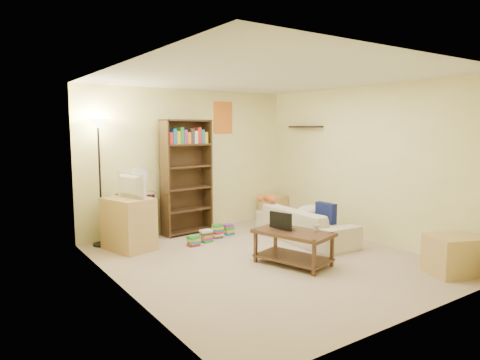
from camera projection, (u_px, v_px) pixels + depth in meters
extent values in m
plane|color=#BBA68C|center=(266.00, 260.00, 5.95)|extent=(4.50, 4.50, 0.00)
cube|color=#FFF7AB|center=(189.00, 160.00, 7.64)|extent=(4.00, 0.04, 2.50)
cube|color=#FFF7AB|center=(416.00, 190.00, 3.95)|extent=(4.00, 0.04, 2.50)
cube|color=#FFF7AB|center=(122.00, 181.00, 4.67)|extent=(0.04, 4.50, 2.50)
cube|color=#FFF7AB|center=(364.00, 164.00, 6.92)|extent=(0.04, 4.50, 2.50)
cube|color=white|center=(267.00, 77.00, 5.65)|extent=(4.00, 4.50, 0.04)
cube|color=red|center=(223.00, 118.00, 7.94)|extent=(0.40, 0.02, 0.58)
cube|color=black|center=(305.00, 127.00, 7.87)|extent=(0.12, 0.80, 0.03)
imported|color=beige|center=(305.00, 224.00, 6.97)|extent=(1.92, 0.93, 0.54)
cube|color=#121A52|center=(326.00, 213.00, 6.64)|extent=(0.12, 0.36, 0.32)
ellipsoid|color=beige|center=(309.00, 211.00, 7.05)|extent=(0.49, 0.35, 0.21)
ellipsoid|color=#C15E28|center=(270.00, 199.00, 7.42)|extent=(0.34, 0.17, 0.14)
sphere|color=#C15E28|center=(260.00, 199.00, 7.32)|extent=(0.11, 0.11, 0.11)
cube|color=#482F1B|center=(293.00, 233.00, 5.71)|extent=(0.84, 1.14, 0.05)
cube|color=#482F1B|center=(293.00, 258.00, 5.75)|extent=(0.80, 1.09, 0.03)
cube|color=#482F1B|center=(314.00, 258.00, 5.27)|extent=(0.04, 0.04, 0.45)
cube|color=#482F1B|center=(332.00, 250.00, 5.64)|extent=(0.04, 0.04, 0.45)
cube|color=#482F1B|center=(256.00, 246.00, 5.83)|extent=(0.04, 0.04, 0.45)
cube|color=#482F1B|center=(275.00, 239.00, 6.20)|extent=(0.04, 0.04, 0.45)
imported|color=black|center=(286.00, 228.00, 5.86)|extent=(0.39, 0.32, 0.02)
cube|color=white|center=(281.00, 221.00, 5.73)|extent=(0.11, 0.33, 0.23)
imported|color=silver|center=(316.00, 228.00, 5.72)|extent=(0.18, 0.18, 0.09)
cube|color=black|center=(277.00, 225.00, 6.01)|extent=(0.15, 0.18, 0.02)
cube|color=tan|center=(129.00, 224.00, 6.43)|extent=(0.69, 0.84, 0.78)
imported|color=black|center=(128.00, 186.00, 6.36)|extent=(0.70, 0.42, 0.38)
cube|color=#3B2A17|center=(187.00, 177.00, 7.35)|extent=(0.91, 0.38, 1.97)
cube|color=tan|center=(137.00, 217.00, 6.98)|extent=(0.61, 0.25, 0.78)
cylinder|color=silver|center=(139.00, 192.00, 6.94)|extent=(0.16, 0.16, 0.04)
cylinder|color=silver|center=(139.00, 186.00, 6.93)|extent=(0.02, 0.02, 0.16)
cylinder|color=silver|center=(139.00, 176.00, 6.88)|extent=(0.28, 0.06, 0.28)
cylinder|color=black|center=(103.00, 244.00, 6.70)|extent=(0.29, 0.29, 0.03)
cylinder|color=black|center=(100.00, 187.00, 6.59)|extent=(0.03, 0.03, 1.85)
cone|color=#FFE7C6|center=(98.00, 124.00, 6.47)|extent=(0.33, 0.33, 0.15)
cube|color=tan|center=(273.00, 208.00, 8.49)|extent=(0.53, 0.53, 0.49)
cube|color=#D9B269|center=(454.00, 255.00, 5.34)|extent=(0.73, 0.67, 0.49)
cube|color=red|center=(194.00, 241.00, 6.64)|extent=(0.19, 0.15, 0.16)
cube|color=#1966B2|center=(206.00, 236.00, 6.88)|extent=(0.19, 0.15, 0.20)
cube|color=gold|center=(218.00, 231.00, 7.11)|extent=(0.19, 0.15, 0.23)
cube|color=#268C33|center=(228.00, 229.00, 7.36)|extent=(0.19, 0.15, 0.18)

